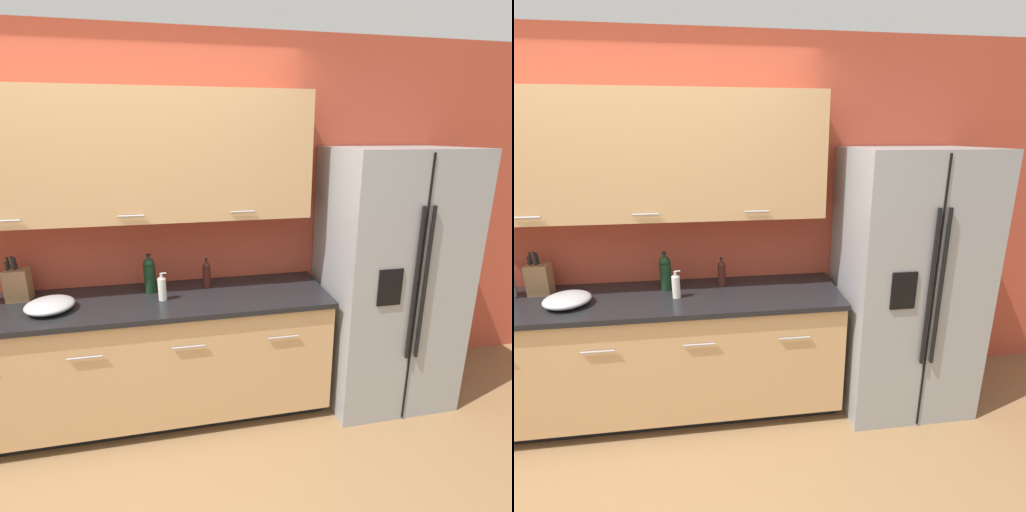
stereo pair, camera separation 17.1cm
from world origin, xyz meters
TOP-DOWN VIEW (x-y plane):
  - wall_back at (0.03, 1.23)m, footprint 10.00×0.39m
  - counter_unit at (0.09, 0.95)m, footprint 2.54×0.64m
  - refrigerator at (1.85, 0.89)m, footprint 0.89×0.77m
  - knife_block at (-0.67, 1.10)m, footprint 0.14×0.11m
  - wine_bottle at (0.16, 1.07)m, footprint 0.08×0.08m
  - soap_dispenser at (0.25, 0.91)m, footprint 0.06×0.05m
  - oil_bottle at (0.55, 1.08)m, footprint 0.06×0.06m
  - mixing_bowl at (-0.43, 0.87)m, footprint 0.29×0.29m

SIDE VIEW (x-z plane):
  - counter_unit at x=0.09m, z-range 0.01..0.90m
  - refrigerator at x=1.85m, z-range 0.00..1.86m
  - mixing_bowl at x=-0.43m, z-range 0.90..0.97m
  - soap_dispenser at x=0.25m, z-range 0.88..1.07m
  - oil_bottle at x=0.55m, z-range 0.89..1.10m
  - knife_block at x=-0.67m, z-range 0.85..1.16m
  - wine_bottle at x=0.16m, z-range 0.89..1.16m
  - wall_back at x=0.03m, z-range 0.16..2.76m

